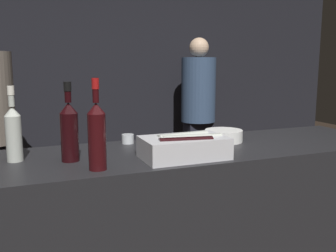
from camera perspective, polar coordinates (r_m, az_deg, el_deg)
name	(u,v)px	position (r m, az deg, el deg)	size (l,w,h in m)	color
wall_back_chalkboard	(87,62)	(4.23, -12.25, 9.46)	(6.40, 0.06, 2.80)	black
bar_counter	(170,238)	(2.06, 0.34, -16.67)	(2.55, 0.65, 0.95)	black
ice_bin_with_bottles	(185,146)	(1.74, 2.64, -3.04)	(0.39, 0.24, 0.11)	silver
bowl_white	(224,135)	(2.14, 8.47, -1.41)	(0.21, 0.21, 0.07)	white
candle_votive	(128,139)	(2.07, -6.15, -1.95)	(0.07, 0.07, 0.05)	silver
red_wine_bottle_tall	(97,134)	(1.56, -10.79, -1.13)	(0.07, 0.07, 0.38)	black
red_wine_bottle_black_foil	(69,129)	(1.73, -14.81, -0.48)	(0.08, 0.08, 0.36)	black
white_wine_bottle	(13,131)	(1.80, -22.49, -0.73)	(0.07, 0.07, 0.34)	#B2B7AD
person_blond_tee	(198,106)	(4.14, 4.63, 3.00)	(0.37, 0.37, 1.66)	black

